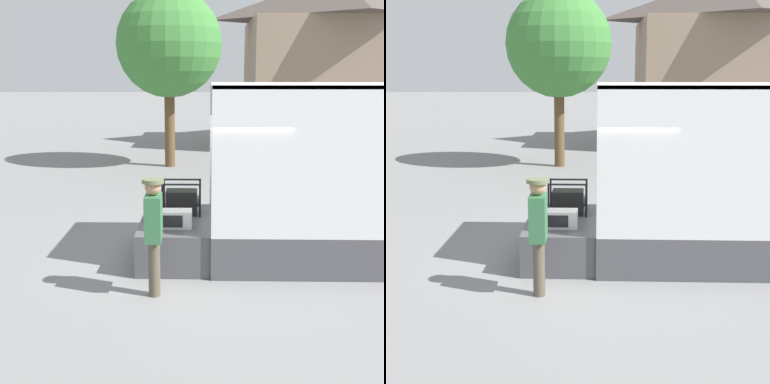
# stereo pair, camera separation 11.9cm
# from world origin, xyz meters

# --- Properties ---
(ground_plane) EXTENTS (160.00, 160.00, 0.00)m
(ground_plane) POSITION_xyz_m (0.00, 0.00, 0.00)
(ground_plane) COLOR gray
(tailgate_deck) EXTENTS (1.25, 2.24, 0.72)m
(tailgate_deck) POSITION_xyz_m (-0.63, 0.00, 0.36)
(tailgate_deck) COLOR #4C4C51
(tailgate_deck) RESTS_ON ground
(microwave) EXTENTS (0.55, 0.34, 0.30)m
(microwave) POSITION_xyz_m (-0.60, -0.53, 0.87)
(microwave) COLOR white
(microwave) RESTS_ON tailgate_deck
(portable_generator) EXTENTS (0.72, 0.50, 0.63)m
(portable_generator) POSITION_xyz_m (-0.51, 0.36, 0.95)
(portable_generator) COLOR black
(portable_generator) RESTS_ON tailgate_deck
(orange_bucket) EXTENTS (0.30, 0.30, 0.35)m
(orange_bucket) POSITION_xyz_m (-1.06, -0.03, 0.89)
(orange_bucket) COLOR silver
(orange_bucket) RESTS_ON tailgate_deck
(worker_person) EXTENTS (0.33, 0.44, 1.81)m
(worker_person) POSITION_xyz_m (-0.86, -1.77, 1.12)
(worker_person) COLOR brown
(worker_person) RESTS_ON ground
(house_backdrop) EXTENTS (8.31, 6.61, 7.51)m
(house_backdrop) POSITION_xyz_m (5.90, 15.62, 3.83)
(house_backdrop) COLOR gray
(house_backdrop) RESTS_ON ground
(street_tree) EXTENTS (3.66, 3.66, 6.10)m
(street_tree) POSITION_xyz_m (-1.33, 9.61, 4.24)
(street_tree) COLOR brown
(street_tree) RESTS_ON ground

